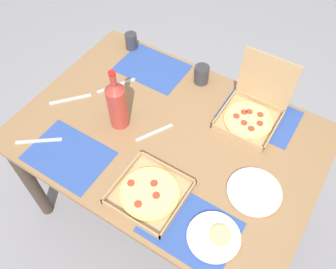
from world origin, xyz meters
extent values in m
plane|color=gray|center=(0.00, 0.00, 0.00)|extent=(6.00, 6.00, 0.00)
cylinder|color=#3F3328|center=(-0.63, -0.42, 0.37)|extent=(0.07, 0.07, 0.74)
cylinder|color=#3F3328|center=(-0.63, 0.42, 0.37)|extent=(0.07, 0.07, 0.74)
cylinder|color=#3F3328|center=(0.63, 0.42, 0.37)|extent=(0.07, 0.07, 0.74)
cube|color=#936D47|center=(0.00, 0.00, 0.75)|extent=(1.38, 0.97, 0.03)
cube|color=#2D4C9E|center=(-0.31, -0.33, 0.77)|extent=(0.36, 0.26, 0.00)
cube|color=#2D4C9E|center=(0.31, -0.33, 0.77)|extent=(0.36, 0.26, 0.00)
cube|color=#2D4C9E|center=(-0.31, 0.33, 0.77)|extent=(0.36, 0.26, 0.00)
cube|color=#2D4C9E|center=(0.31, 0.33, 0.77)|extent=(0.36, 0.26, 0.00)
cube|color=tan|center=(0.10, -0.30, 0.77)|extent=(0.28, 0.28, 0.01)
cube|color=tan|center=(-0.04, -0.30, 0.79)|extent=(0.01, 0.28, 0.03)
cube|color=tan|center=(0.24, -0.30, 0.79)|extent=(0.01, 0.28, 0.03)
cube|color=tan|center=(0.10, -0.44, 0.79)|extent=(0.28, 0.01, 0.03)
cube|color=tan|center=(0.10, -0.16, 0.79)|extent=(0.28, 0.01, 0.03)
cylinder|color=#E0B76B|center=(0.10, -0.30, 0.78)|extent=(0.25, 0.25, 0.01)
cylinder|color=#EFD67F|center=(0.10, -0.30, 0.79)|extent=(0.22, 0.22, 0.00)
cylinder|color=red|center=(0.13, -0.30, 0.79)|extent=(0.03, 0.03, 0.00)
cylinder|color=red|center=(0.09, -0.26, 0.79)|extent=(0.03, 0.03, 0.00)
cylinder|color=red|center=(0.01, -0.31, 0.79)|extent=(0.03, 0.03, 0.00)
cylinder|color=red|center=(0.09, -0.37, 0.79)|extent=(0.03, 0.03, 0.00)
cube|color=tan|center=(0.28, 0.27, 0.77)|extent=(0.26, 0.26, 0.01)
cube|color=tan|center=(0.15, 0.27, 0.79)|extent=(0.01, 0.26, 0.03)
cube|color=tan|center=(0.41, 0.27, 0.79)|extent=(0.01, 0.26, 0.03)
cube|color=tan|center=(0.28, 0.14, 0.79)|extent=(0.26, 0.01, 0.03)
cube|color=tan|center=(0.28, 0.40, 0.79)|extent=(0.26, 0.01, 0.03)
cylinder|color=#E0B76B|center=(0.28, 0.27, 0.78)|extent=(0.23, 0.23, 0.01)
cylinder|color=#EFD67F|center=(0.28, 0.27, 0.79)|extent=(0.21, 0.21, 0.00)
cylinder|color=red|center=(0.34, 0.27, 0.79)|extent=(0.03, 0.03, 0.00)
cylinder|color=red|center=(0.32, 0.32, 0.79)|extent=(0.03, 0.03, 0.00)
cylinder|color=red|center=(0.27, 0.31, 0.79)|extent=(0.03, 0.03, 0.00)
cylinder|color=red|center=(0.25, 0.29, 0.79)|extent=(0.03, 0.03, 0.00)
cylinder|color=red|center=(0.23, 0.25, 0.79)|extent=(0.03, 0.03, 0.00)
cylinder|color=red|center=(0.27, 0.23, 0.79)|extent=(0.03, 0.03, 0.00)
cylinder|color=red|center=(0.32, 0.22, 0.79)|extent=(0.03, 0.03, 0.00)
cube|color=tan|center=(0.28, 0.40, 0.93)|extent=(0.26, 0.02, 0.26)
cylinder|color=white|center=(0.41, -0.32, 0.77)|extent=(0.20, 0.20, 0.01)
cylinder|color=white|center=(0.41, -0.32, 0.78)|extent=(0.21, 0.21, 0.01)
cylinder|color=#E0B76B|center=(0.43, -0.31, 0.79)|extent=(0.08, 0.08, 0.01)
cylinder|color=#EFD67F|center=(0.43, -0.31, 0.79)|extent=(0.07, 0.07, 0.00)
cylinder|color=white|center=(0.46, -0.07, 0.77)|extent=(0.22, 0.22, 0.01)
cylinder|color=white|center=(0.46, -0.07, 0.78)|extent=(0.23, 0.23, 0.01)
cylinder|color=#B2382D|center=(-0.23, -0.06, 0.88)|extent=(0.09, 0.09, 0.22)
cone|color=#B2382D|center=(-0.23, -0.06, 1.00)|extent=(0.09, 0.09, 0.04)
cylinder|color=#B2382D|center=(-0.23, -0.06, 1.05)|extent=(0.03, 0.03, 0.06)
cylinder|color=red|center=(-0.23, -0.06, 1.08)|extent=(0.03, 0.03, 0.01)
cylinder|color=#333338|center=(-0.04, 0.38, 0.82)|extent=(0.08, 0.08, 0.10)
cylinder|color=#333338|center=(-0.50, 0.41, 0.81)|extent=(0.07, 0.07, 0.09)
cube|color=#B7B7BC|center=(-0.48, -0.35, 0.77)|extent=(0.18, 0.14, 0.00)
cube|color=#B7B7BC|center=(-0.53, -0.07, 0.77)|extent=(0.15, 0.17, 0.00)
cube|color=#B7B7BC|center=(-0.06, -0.03, 0.77)|extent=(0.11, 0.17, 0.00)
cube|color=#B7B7BC|center=(-0.39, 0.12, 0.77)|extent=(0.12, 0.19, 0.00)
camera|label=1|loc=(0.52, -0.83, 2.08)|focal=37.77mm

